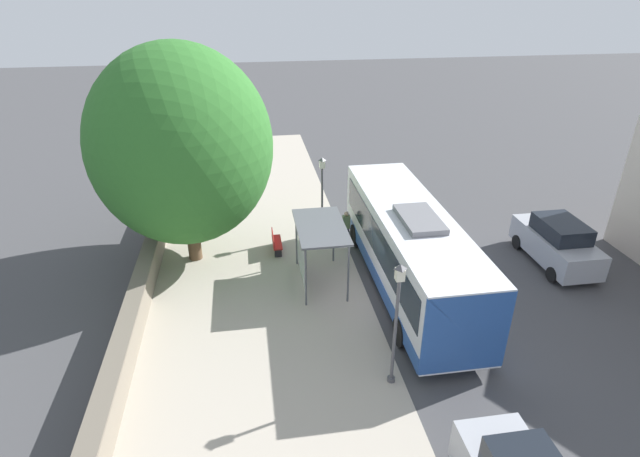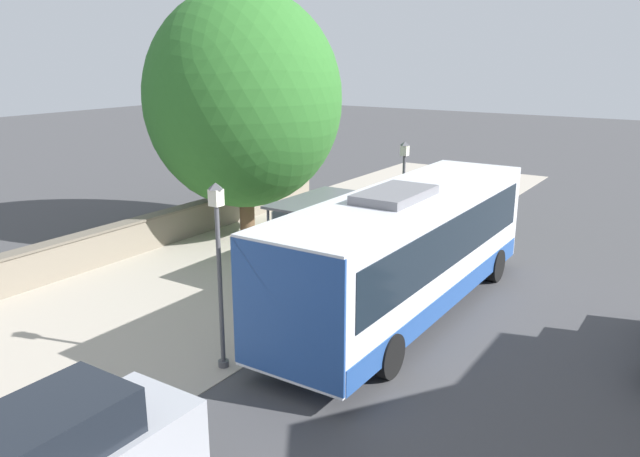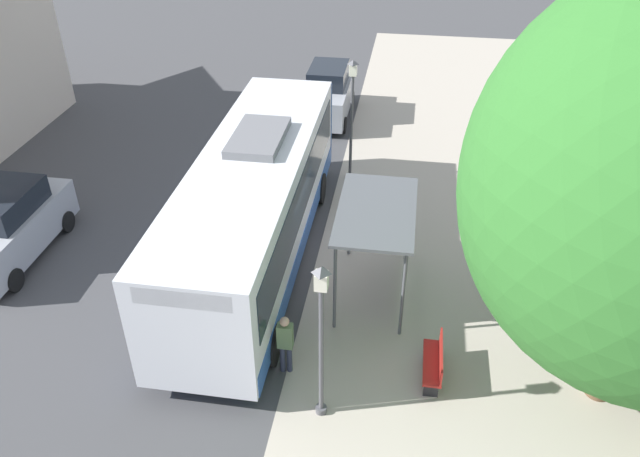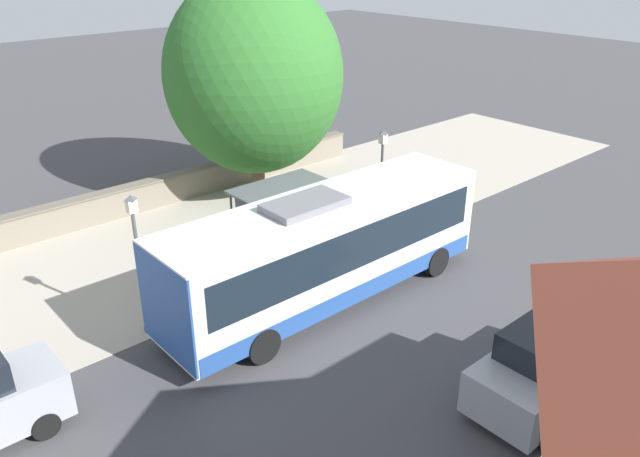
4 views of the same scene
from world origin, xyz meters
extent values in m
plane|color=#424244|center=(0.00, 0.00, 0.00)|extent=(120.00, 120.00, 0.00)
cube|color=#ADA393|center=(-4.50, 0.00, 0.01)|extent=(9.00, 44.00, 0.02)
cube|color=slate|center=(-8.55, 0.00, 0.56)|extent=(0.50, 20.00, 1.12)
cube|color=#685F52|center=(-8.55, 0.00, 1.16)|extent=(0.60, 20.00, 0.08)
cube|color=silver|center=(1.64, -0.03, 1.88)|extent=(2.62, 10.77, 2.86)
cube|color=black|center=(1.64, -0.03, 2.25)|extent=(2.66, 9.91, 1.26)
cube|color=#264C93|center=(1.64, -0.03, 0.74)|extent=(2.66, 10.55, 0.57)
cube|color=#264C93|center=(1.64, -5.38, 1.88)|extent=(2.66, 0.06, 2.74)
cube|color=black|center=(1.64, 5.32, 3.02)|extent=(1.97, 0.08, 0.40)
cube|color=slate|center=(1.64, -0.84, 3.42)|extent=(1.31, 2.37, 0.22)
cylinder|color=black|center=(0.41, 3.74, 0.50)|extent=(0.30, 1.00, 1.00)
cylinder|color=black|center=(2.87, 3.74, 0.50)|extent=(0.30, 1.00, 1.00)
cylinder|color=black|center=(0.41, -3.37, 0.50)|extent=(0.30, 1.00, 1.00)
cylinder|color=black|center=(2.87, -3.37, 0.50)|extent=(0.30, 1.00, 1.00)
cylinder|color=#515459|center=(-0.86, -0.66, 1.24)|extent=(0.08, 0.08, 2.47)
cylinder|color=#515459|center=(-0.86, 2.42, 1.24)|extent=(0.08, 0.08, 2.47)
cylinder|color=#515459|center=(-2.46, -0.66, 1.24)|extent=(0.08, 0.08, 2.47)
cylinder|color=#515459|center=(-2.46, 2.42, 1.24)|extent=(0.08, 0.08, 2.47)
cube|color=#515459|center=(-1.66, 0.88, 2.51)|extent=(1.90, 3.38, 0.08)
cube|color=silver|center=(-2.44, 0.88, 1.36)|extent=(0.03, 2.77, 1.98)
cylinder|color=#2D3347|center=(-0.07, 4.00, 0.38)|extent=(0.12, 0.12, 0.77)
cylinder|color=#2D3347|center=(0.09, 4.00, 0.38)|extent=(0.12, 0.12, 0.77)
cube|color=#59724C|center=(0.01, 4.00, 1.08)|extent=(0.34, 0.22, 0.62)
sphere|color=tan|center=(0.01, 4.00, 1.49)|extent=(0.21, 0.21, 0.21)
cube|color=maroon|center=(-3.22, 3.69, 0.45)|extent=(0.40, 1.40, 0.06)
cube|color=maroon|center=(-3.39, 3.69, 0.68)|extent=(0.04, 1.40, 0.40)
cube|color=black|center=(-3.22, 3.13, 0.23)|extent=(0.32, 0.06, 0.45)
cube|color=black|center=(-3.22, 4.26, 0.23)|extent=(0.32, 0.06, 0.45)
cylinder|color=#4C4C51|center=(-0.39, -5.01, 0.08)|extent=(0.24, 0.24, 0.16)
cylinder|color=#4C4C51|center=(-0.39, -5.01, 1.85)|extent=(0.10, 0.10, 3.71)
cube|color=silver|center=(-0.39, -5.01, 3.88)|extent=(0.24, 0.24, 0.35)
pyramid|color=#4C4C51|center=(-0.39, -5.01, 4.13)|extent=(0.28, 0.28, 0.14)
cylinder|color=#4C4C51|center=(-0.94, 5.04, 0.08)|extent=(0.24, 0.24, 0.16)
cylinder|color=#4C4C51|center=(-0.94, 5.04, 1.69)|extent=(0.10, 0.10, 3.38)
cube|color=silver|center=(-0.94, 5.04, 3.56)|extent=(0.24, 0.24, 0.35)
pyramid|color=#4C4C51|center=(-0.94, 5.04, 3.80)|extent=(0.28, 0.28, 0.14)
cylinder|color=brown|center=(-6.83, 3.59, 1.58)|extent=(0.57, 0.57, 3.15)
ellipsoid|color=#2D6B28|center=(-6.83, 3.59, 5.15)|extent=(7.26, 7.26, 7.98)
cube|color=black|center=(1.10, -10.13, 1.78)|extent=(1.45, 2.15, 0.72)
cylinder|color=black|center=(0.30, -8.68, 0.32)|extent=(0.22, 0.64, 0.64)
camera|label=1|loc=(-4.33, -16.12, 11.17)|focal=28.00mm
camera|label=2|loc=(8.31, -14.34, 6.73)|focal=35.00mm
camera|label=3|loc=(-2.27, 13.71, 10.60)|focal=35.00mm
camera|label=4|loc=(14.02, -11.14, 10.20)|focal=35.00mm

